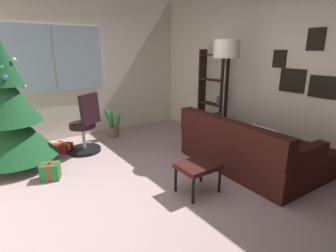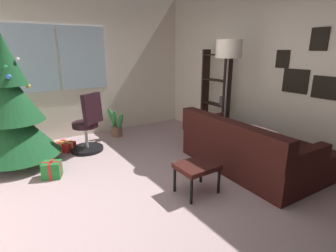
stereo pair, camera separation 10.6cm
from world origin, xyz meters
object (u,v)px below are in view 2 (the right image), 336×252
gift_box_red (65,146)px  office_chair (88,129)px  floor_lamp (228,56)px  holiday_tree (14,114)px  bookshelf (215,101)px  potted_plant (116,125)px  couch (258,152)px  footstool (197,168)px  gift_box_green (52,170)px

gift_box_red → office_chair: (0.36, -0.26, 0.33)m
gift_box_red → floor_lamp: (2.26, -1.65, 1.57)m
holiday_tree → floor_lamp: 3.40m
gift_box_red → bookshelf: bookshelf is taller
floor_lamp → potted_plant: floor_lamp is taller
potted_plant → floor_lamp: bearing=-57.0°
couch → floor_lamp: size_ratio=1.08×
footstool → holiday_tree: holiday_tree is taller
gift_box_red → footstool: bearing=-66.1°
holiday_tree → gift_box_green: size_ratio=7.95×
couch → potted_plant: 2.84m
gift_box_red → gift_box_green: bearing=-112.2°
bookshelf → gift_box_green: bearing=179.5°
footstool → gift_box_green: (-1.45, 1.44, -0.22)m
couch → footstool: 1.17m
office_chair → couch: bearing=-48.6°
gift_box_red → potted_plant: bearing=10.3°
footstool → bookshelf: bearing=41.2°
footstool → floor_lamp: 1.93m
holiday_tree → office_chair: bearing=-2.5°
couch → floor_lamp: (0.02, 0.74, 1.37)m
gift_box_green → gift_box_red: bearing=67.8°
office_chair → floor_lamp: (1.90, -1.39, 1.24)m
floor_lamp → potted_plant: 2.60m
footstool → potted_plant: 2.59m
couch → potted_plant: size_ratio=3.21×
couch → gift_box_red: (-2.24, 2.39, -0.20)m
gift_box_green → office_chair: bearing=42.9°
footstool → bookshelf: size_ratio=0.28×
holiday_tree → office_chair: holiday_tree is taller
couch → office_chair: 2.84m
footstool → office_chair: size_ratio=0.47×
gift_box_red → gift_box_green: (-0.39, -0.96, 0.04)m
gift_box_red → potted_plant: size_ratio=0.59×
holiday_tree → bookshelf: bearing=-12.8°
gift_box_green → couch: bearing=-28.6°
gift_box_red → bookshelf: 2.93m
gift_box_red → potted_plant: potted_plant is taller
holiday_tree → office_chair: size_ratio=2.33×
office_chair → bookshelf: bearing=-17.4°
office_chair → footstool: bearing=-71.7°
gift_box_green → office_chair: size_ratio=0.29×
footstool → gift_box_red: (-1.06, 2.40, -0.26)m
bookshelf → holiday_tree: bearing=167.2°
holiday_tree → potted_plant: 1.90m
footstool → couch: bearing=0.2°
office_chair → potted_plant: office_chair is taller
gift_box_green → bookshelf: bookshelf is taller
bookshelf → potted_plant: (-1.61, 1.18, -0.50)m
gift_box_green → office_chair: office_chair is taller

